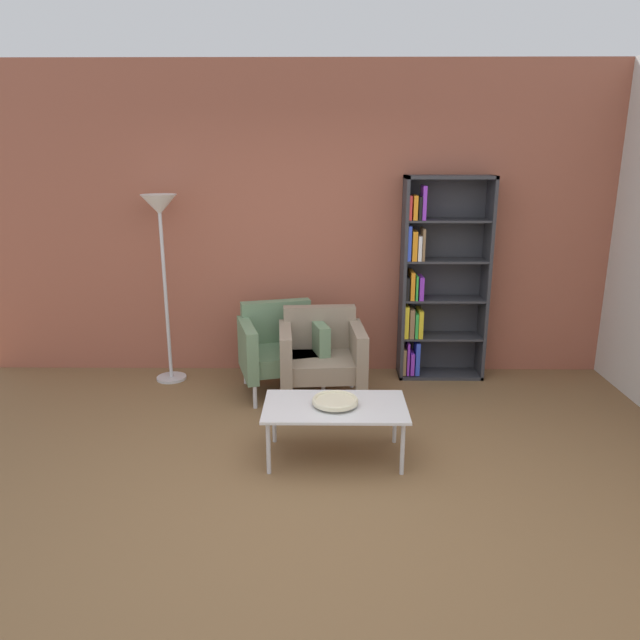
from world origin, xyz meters
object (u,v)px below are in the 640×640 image
Objects in this scene: decorative_bowl at (335,401)px; floor_lamp_torchiere at (161,228)px; coffee_table_low at (335,409)px; armchair_near_window at (281,346)px; armchair_by_bookshelf at (321,353)px; bookshelf_tall at (435,281)px.

decorative_bowl is 2.38m from floor_lamp_torchiere.
decorative_bowl is at bearing -44.21° from floor_lamp_torchiere.
coffee_table_low is at bearing 0.00° from decorative_bowl.
floor_lamp_torchiere is at bearing 135.79° from coffee_table_low.
floor_lamp_torchiere is (-1.55, 1.50, 1.08)m from coffee_table_low.
floor_lamp_torchiere is at bearing 151.93° from armchair_near_window.
decorative_bowl is 0.41× the size of armchair_by_bookshelf.
bookshelf_tall is 5.94× the size of decorative_bowl.
armchair_by_bookshelf is at bearing 95.64° from decorative_bowl.
decorative_bowl is at bearing -120.16° from bookshelf_tall.
decorative_bowl is 1.35m from armchair_near_window.
bookshelf_tall reaches higher than armchair_by_bookshelf.
bookshelf_tall is 1.97m from decorative_bowl.
bookshelf_tall is at bearing 59.84° from decorative_bowl.
floor_lamp_torchiere is (-1.08, 0.24, 1.03)m from armchair_near_window.
armchair_near_window reaches higher than decorative_bowl.
bookshelf_tall reaches higher than armchair_near_window.
bookshelf_tall is 1.32m from armchair_by_bookshelf.
decorative_bowl is at bearing -84.96° from armchair_near_window.
bookshelf_tall is at bearing -0.14° from armchair_near_window.
bookshelf_tall is 1.90× the size of coffee_table_low.
decorative_bowl is 0.18× the size of floor_lamp_torchiere.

